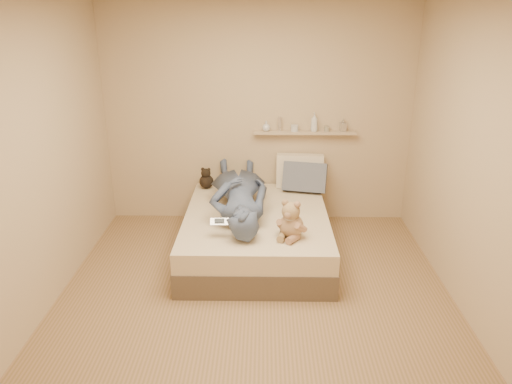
{
  "coord_description": "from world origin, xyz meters",
  "views": [
    {
      "loc": [
        0.08,
        -3.87,
        2.51
      ],
      "look_at": [
        0.0,
        0.65,
        0.8
      ],
      "focal_mm": 35.0,
      "sensor_mm": 36.0,
      "label": 1
    }
  ],
  "objects_px": {
    "person": "(239,193)",
    "pillow_cream": "(300,171)",
    "pillow_grey": "(305,177)",
    "game_console": "(220,222)",
    "dark_plush": "(206,179)",
    "teddy_bear": "(291,222)",
    "bed": "(256,233)",
    "wall_shelf": "(305,132)"
  },
  "relations": [
    {
      "from": "bed",
      "to": "dark_plush",
      "type": "xyz_separation_m",
      "value": [
        -0.61,
        0.77,
        0.34
      ]
    },
    {
      "from": "teddy_bear",
      "to": "game_console",
      "type": "bearing_deg",
      "value": 179.76
    },
    {
      "from": "dark_plush",
      "to": "wall_shelf",
      "type": "bearing_deg",
      "value": 7.01
    },
    {
      "from": "bed",
      "to": "person",
      "type": "bearing_deg",
      "value": 155.88
    },
    {
      "from": "pillow_cream",
      "to": "pillow_grey",
      "type": "relative_size",
      "value": 1.1
    },
    {
      "from": "dark_plush",
      "to": "pillow_cream",
      "type": "xyz_separation_m",
      "value": [
        1.11,
        0.06,
        0.09
      ]
    },
    {
      "from": "game_console",
      "to": "teddy_bear",
      "type": "xyz_separation_m",
      "value": [
        0.66,
        -0.0,
        0.0
      ]
    },
    {
      "from": "bed",
      "to": "pillow_cream",
      "type": "relative_size",
      "value": 3.45
    },
    {
      "from": "wall_shelf",
      "to": "person",
      "type": "bearing_deg",
      "value": -131.75
    },
    {
      "from": "dark_plush",
      "to": "pillow_cream",
      "type": "distance_m",
      "value": 1.12
    },
    {
      "from": "pillow_grey",
      "to": "wall_shelf",
      "type": "height_order",
      "value": "wall_shelf"
    },
    {
      "from": "game_console",
      "to": "teddy_bear",
      "type": "bearing_deg",
      "value": -0.24
    },
    {
      "from": "teddy_bear",
      "to": "pillow_cream",
      "type": "bearing_deg",
      "value": 82.86
    },
    {
      "from": "teddy_bear",
      "to": "pillow_grey",
      "type": "height_order",
      "value": "teddy_bear"
    },
    {
      "from": "dark_plush",
      "to": "person",
      "type": "bearing_deg",
      "value": -58.37
    },
    {
      "from": "game_console",
      "to": "pillow_grey",
      "type": "xyz_separation_m",
      "value": [
        0.89,
        1.25,
        0.01
      ]
    },
    {
      "from": "bed",
      "to": "teddy_bear",
      "type": "relative_size",
      "value": 5.0
    },
    {
      "from": "teddy_bear",
      "to": "dark_plush",
      "type": "distance_m",
      "value": 1.62
    },
    {
      "from": "teddy_bear",
      "to": "dark_plush",
      "type": "height_order",
      "value": "teddy_bear"
    },
    {
      "from": "bed",
      "to": "pillow_grey",
      "type": "relative_size",
      "value": 3.8
    },
    {
      "from": "game_console",
      "to": "pillow_grey",
      "type": "distance_m",
      "value": 1.53
    },
    {
      "from": "pillow_cream",
      "to": "pillow_grey",
      "type": "height_order",
      "value": "pillow_cream"
    },
    {
      "from": "pillow_cream",
      "to": "bed",
      "type": "bearing_deg",
      "value": -121.2
    },
    {
      "from": "bed",
      "to": "teddy_bear",
      "type": "distance_m",
      "value": 0.75
    },
    {
      "from": "teddy_bear",
      "to": "pillow_grey",
      "type": "relative_size",
      "value": 0.76
    },
    {
      "from": "pillow_cream",
      "to": "game_console",
      "type": "bearing_deg",
      "value": -121.16
    },
    {
      "from": "teddy_bear",
      "to": "pillow_grey",
      "type": "distance_m",
      "value": 1.27
    },
    {
      "from": "bed",
      "to": "teddy_bear",
      "type": "bearing_deg",
      "value": -59.61
    },
    {
      "from": "dark_plush",
      "to": "pillow_cream",
      "type": "bearing_deg",
      "value": 3.27
    },
    {
      "from": "game_console",
      "to": "dark_plush",
      "type": "xyz_separation_m",
      "value": [
        -0.27,
        1.32,
        -0.04
      ]
    },
    {
      "from": "person",
      "to": "pillow_cream",
      "type": "bearing_deg",
      "value": -138.11
    },
    {
      "from": "pillow_cream",
      "to": "person",
      "type": "height_order",
      "value": "person"
    },
    {
      "from": "pillow_grey",
      "to": "person",
      "type": "distance_m",
      "value": 0.96
    },
    {
      "from": "person",
      "to": "game_console",
      "type": "bearing_deg",
      "value": 71.5
    },
    {
      "from": "game_console",
      "to": "wall_shelf",
      "type": "xyz_separation_m",
      "value": [
        0.89,
        1.47,
        0.49
      ]
    },
    {
      "from": "pillow_grey",
      "to": "person",
      "type": "bearing_deg",
      "value": -140.62
    },
    {
      "from": "dark_plush",
      "to": "pillow_grey",
      "type": "height_order",
      "value": "pillow_grey"
    },
    {
      "from": "game_console",
      "to": "dark_plush",
      "type": "bearing_deg",
      "value": 101.58
    },
    {
      "from": "game_console",
      "to": "pillow_cream",
      "type": "height_order",
      "value": "pillow_cream"
    },
    {
      "from": "dark_plush",
      "to": "person",
      "type": "distance_m",
      "value": 0.81
    },
    {
      "from": "game_console",
      "to": "pillow_cream",
      "type": "distance_m",
      "value": 1.62
    },
    {
      "from": "person",
      "to": "wall_shelf",
      "type": "bearing_deg",
      "value": -137.13
    }
  ]
}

